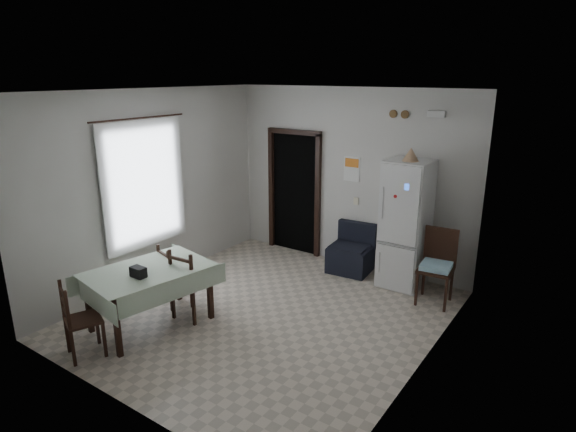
{
  "coord_description": "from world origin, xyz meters",
  "views": [
    {
      "loc": [
        3.52,
        -4.62,
        3.11
      ],
      "look_at": [
        0.0,
        0.5,
        1.25
      ],
      "focal_mm": 30.0,
      "sensor_mm": 36.0,
      "label": 1
    }
  ],
  "objects_px": {
    "corner_chair": "(436,268)",
    "dining_table": "(151,297)",
    "dining_chair_far_left": "(176,275)",
    "dining_chair_near_head": "(83,319)",
    "navy_seat": "(351,249)",
    "fridge": "(406,224)",
    "dining_chair_far_right": "(192,283)"
  },
  "relations": [
    {
      "from": "fridge",
      "to": "corner_chair",
      "type": "bearing_deg",
      "value": -29.16
    },
    {
      "from": "navy_seat",
      "to": "dining_chair_far_right",
      "type": "relative_size",
      "value": 0.81
    },
    {
      "from": "fridge",
      "to": "dining_chair_far_right",
      "type": "height_order",
      "value": "fridge"
    },
    {
      "from": "fridge",
      "to": "dining_chair_near_head",
      "type": "distance_m",
      "value": 4.5
    },
    {
      "from": "navy_seat",
      "to": "corner_chair",
      "type": "bearing_deg",
      "value": -18.16
    },
    {
      "from": "corner_chair",
      "to": "navy_seat",
      "type": "bearing_deg",
      "value": 161.34
    },
    {
      "from": "dining_table",
      "to": "dining_chair_near_head",
      "type": "xyz_separation_m",
      "value": [
        -0.08,
        -0.88,
        0.07
      ]
    },
    {
      "from": "navy_seat",
      "to": "dining_chair_near_head",
      "type": "height_order",
      "value": "dining_chair_near_head"
    },
    {
      "from": "corner_chair",
      "to": "dining_chair_far_left",
      "type": "relative_size",
      "value": 1.21
    },
    {
      "from": "dining_chair_far_left",
      "to": "dining_chair_near_head",
      "type": "xyz_separation_m",
      "value": [
        0.09,
        -1.47,
        0.02
      ]
    },
    {
      "from": "dining_table",
      "to": "dining_chair_near_head",
      "type": "bearing_deg",
      "value": -84.77
    },
    {
      "from": "fridge",
      "to": "dining_chair_near_head",
      "type": "bearing_deg",
      "value": -120.06
    },
    {
      "from": "dining_chair_far_right",
      "to": "dining_chair_near_head",
      "type": "bearing_deg",
      "value": 71.9
    },
    {
      "from": "fridge",
      "to": "navy_seat",
      "type": "distance_m",
      "value": 1.05
    },
    {
      "from": "fridge",
      "to": "dining_chair_near_head",
      "type": "height_order",
      "value": "fridge"
    },
    {
      "from": "dining_chair_far_left",
      "to": "dining_chair_far_right",
      "type": "xyz_separation_m",
      "value": [
        0.44,
        -0.13,
        0.05
      ]
    },
    {
      "from": "navy_seat",
      "to": "dining_chair_near_head",
      "type": "bearing_deg",
      "value": -114.77
    },
    {
      "from": "dining_table",
      "to": "dining_chair_far_left",
      "type": "relative_size",
      "value": 1.7
    },
    {
      "from": "fridge",
      "to": "dining_chair_far_right",
      "type": "bearing_deg",
      "value": -126.87
    },
    {
      "from": "navy_seat",
      "to": "corner_chair",
      "type": "height_order",
      "value": "corner_chair"
    },
    {
      "from": "fridge",
      "to": "dining_chair_far_right",
      "type": "distance_m",
      "value": 3.19
    },
    {
      "from": "dining_chair_far_left",
      "to": "dining_chair_near_head",
      "type": "distance_m",
      "value": 1.48
    },
    {
      "from": "corner_chair",
      "to": "dining_table",
      "type": "bearing_deg",
      "value": -142.1
    },
    {
      "from": "navy_seat",
      "to": "fridge",
      "type": "bearing_deg",
      "value": -5.36
    },
    {
      "from": "navy_seat",
      "to": "dining_chair_far_left",
      "type": "relative_size",
      "value": 0.9
    },
    {
      "from": "dining_table",
      "to": "dining_chair_far_right",
      "type": "height_order",
      "value": "dining_chair_far_right"
    },
    {
      "from": "navy_seat",
      "to": "dining_chair_far_left",
      "type": "bearing_deg",
      "value": -126.71
    },
    {
      "from": "corner_chair",
      "to": "dining_table",
      "type": "xyz_separation_m",
      "value": [
        -2.76,
        -2.65,
        -0.14
      ]
    },
    {
      "from": "dining_table",
      "to": "dining_chair_near_head",
      "type": "relative_size",
      "value": 1.63
    },
    {
      "from": "fridge",
      "to": "corner_chair",
      "type": "xyz_separation_m",
      "value": [
        0.6,
        -0.34,
        -0.43
      ]
    },
    {
      "from": "corner_chair",
      "to": "dining_chair_near_head",
      "type": "xyz_separation_m",
      "value": [
        -2.85,
        -3.53,
        -0.07
      ]
    },
    {
      "from": "corner_chair",
      "to": "dining_chair_far_right",
      "type": "height_order",
      "value": "corner_chair"
    }
  ]
}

